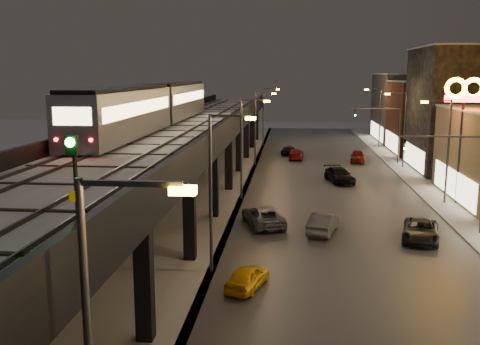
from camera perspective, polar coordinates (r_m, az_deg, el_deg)
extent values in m
cube|color=#46474D|center=(51.88, 9.62, -2.01)|extent=(17.00, 120.00, 0.06)
cube|color=#9FA1A8|center=(53.54, 20.36, -2.09)|extent=(4.00, 120.00, 0.14)
cube|color=#9FA1A8|center=(52.64, -5.20, -1.72)|extent=(11.00, 120.00, 0.06)
cube|color=black|center=(48.81, -5.97, 4.17)|extent=(9.00, 100.00, 1.00)
cube|color=black|center=(23.01, -10.18, -11.31)|extent=(0.70, 0.70, 5.30)
cube|color=black|center=(23.48, -19.14, -4.86)|extent=(8.00, 0.60, 0.50)
cube|color=black|center=(34.41, -17.62, -4.28)|extent=(0.70, 0.70, 5.30)
cube|color=black|center=(32.25, -5.40, -4.80)|extent=(0.70, 0.70, 5.30)
cube|color=black|center=(32.59, -11.87, -0.31)|extent=(8.00, 0.60, 0.50)
cube|color=black|center=(43.53, -12.50, -0.99)|extent=(0.70, 0.70, 5.30)
cube|color=black|center=(41.84, -2.82, -1.21)|extent=(0.70, 0.70, 5.30)
cube|color=black|center=(42.11, -7.84, 2.23)|extent=(8.00, 0.60, 0.50)
cube|color=black|center=(52.96, -9.19, 1.15)|extent=(0.70, 0.70, 5.30)
cube|color=black|center=(51.59, -1.21, 1.03)|extent=(0.70, 0.70, 5.30)
cube|color=black|center=(51.80, -5.30, 3.82)|extent=(8.00, 0.60, 0.50)
cube|color=black|center=(62.58, -6.88, 2.63)|extent=(0.70, 0.70, 5.30)
cube|color=black|center=(61.42, -0.11, 2.56)|extent=(0.70, 0.70, 5.30)
cube|color=black|center=(61.60, -3.55, 4.90)|extent=(8.00, 0.60, 0.50)
cube|color=black|center=(72.29, -5.19, 3.72)|extent=(0.70, 0.70, 5.30)
cube|color=black|center=(71.29, 0.68, 3.66)|extent=(0.70, 0.70, 5.30)
cube|color=black|center=(71.45, -2.29, 5.69)|extent=(8.00, 0.60, 0.50)
cube|color=black|center=(82.08, -3.89, 4.54)|extent=(0.70, 0.70, 5.30)
cube|color=black|center=(81.20, 1.28, 4.50)|extent=(0.70, 0.70, 5.30)
cube|color=black|center=(81.34, -1.33, 6.28)|extent=(8.00, 0.60, 0.50)
cube|color=black|center=(91.91, -2.87, 5.19)|extent=(0.70, 0.70, 5.30)
cube|color=black|center=(91.13, 1.75, 5.15)|extent=(0.70, 0.70, 5.30)
cube|color=black|center=(91.25, -0.57, 6.74)|extent=(8.00, 0.60, 0.50)
cube|color=#B2B7C1|center=(48.75, -5.98, 4.85)|extent=(8.40, 100.00, 0.16)
cube|color=#332D28|center=(49.47, -9.66, 5.02)|extent=(0.08, 98.00, 0.16)
cube|color=#332D28|center=(49.12, -8.03, 5.03)|extent=(0.08, 98.00, 0.16)
cube|color=#332D28|center=(48.49, -4.50, 5.03)|extent=(0.08, 98.00, 0.16)
cube|color=#332D28|center=(48.26, -2.81, 5.02)|extent=(0.08, 98.00, 0.16)
cube|color=black|center=(20.57, -22.81, -3.39)|extent=(7.80, 0.24, 0.06)
cube|color=black|center=(35.22, -10.51, 2.75)|extent=(7.80, 0.24, 0.06)
cube|color=black|center=(50.69, -5.53, 5.19)|extent=(7.80, 0.24, 0.06)
cube|color=black|center=(66.41, -2.89, 6.48)|extent=(7.80, 0.24, 0.06)
cube|color=black|center=(82.24, -1.25, 7.26)|extent=(7.80, 0.24, 0.06)
cube|color=black|center=(48.02, -0.88, 5.38)|extent=(0.30, 100.00, 1.10)
cube|color=black|center=(49.75, -10.93, 5.37)|extent=(0.30, 100.00, 1.10)
cube|color=beige|center=(50.53, 21.82, -1.14)|extent=(0.10, 12.00, 2.40)
cube|color=black|center=(66.82, 23.36, 6.10)|extent=(12.00, 13.00, 14.00)
cube|color=beige|center=(65.81, 18.00, 1.65)|extent=(0.10, 10.40, 2.40)
cube|color=#B2B7C1|center=(66.76, 23.81, 12.16)|extent=(12.20, 13.20, 0.16)
cube|color=brown|center=(80.38, 20.25, 5.48)|extent=(12.00, 12.00, 10.00)
cube|color=beige|center=(79.41, 15.87, 3.20)|extent=(0.10, 9.60, 2.40)
cube|color=#B2B7C1|center=(80.15, 20.48, 9.09)|extent=(12.20, 12.20, 0.16)
cube|color=#404041|center=(93.93, 18.14, 6.54)|extent=(12.00, 16.00, 11.00)
cube|color=beige|center=(93.12, 14.36, 4.30)|extent=(0.10, 12.80, 2.40)
cube|color=#B2B7C1|center=(93.76, 18.34, 9.94)|extent=(12.20, 16.20, 0.16)
cube|color=#38383A|center=(11.26, -11.62, -1.16)|extent=(2.20, 0.12, 0.12)
cube|color=gold|center=(11.01, -6.12, -1.90)|extent=(0.55, 0.28, 0.18)
cylinder|color=#38383A|center=(29.62, -3.14, -2.46)|extent=(0.18, 0.18, 9.00)
cube|color=#38383A|center=(28.81, -1.06, 6.05)|extent=(2.20, 0.12, 0.12)
cube|color=gold|center=(28.71, 1.14, 5.80)|extent=(0.55, 0.28, 0.18)
cylinder|color=#38383A|center=(47.21, 0.14, 2.42)|extent=(0.18, 0.18, 9.00)
cube|color=#38383A|center=(46.70, 1.50, 7.75)|extent=(2.20, 0.12, 0.12)
cube|color=gold|center=(46.64, 2.86, 7.59)|extent=(0.55, 0.28, 0.18)
cylinder|color=#38383A|center=(48.85, 21.30, 1.97)|extent=(0.18, 0.18, 9.00)
cube|color=#38383A|center=(48.16, 20.38, 7.19)|extent=(2.20, 0.12, 0.12)
cube|color=gold|center=(47.90, 19.09, 7.11)|extent=(0.55, 0.28, 0.18)
cylinder|color=#38383A|center=(65.02, 1.64, 4.64)|extent=(0.18, 0.18, 9.00)
cube|color=#38383A|center=(64.66, 2.65, 8.51)|extent=(2.20, 0.12, 0.12)
cube|color=gold|center=(64.61, 3.63, 8.39)|extent=(0.55, 0.28, 0.18)
cylinder|color=#38383A|center=(66.22, 17.15, 4.28)|extent=(0.18, 0.18, 9.00)
cube|color=#38383A|center=(65.71, 16.41, 8.13)|extent=(2.20, 0.12, 0.12)
cube|color=gold|center=(65.52, 15.45, 8.07)|extent=(0.55, 0.28, 0.18)
cylinder|color=#38383A|center=(82.92, 2.50, 5.90)|extent=(0.18, 0.18, 9.00)
cube|color=#38383A|center=(82.63, 3.29, 8.93)|extent=(2.20, 0.12, 0.12)
cube|color=gold|center=(82.60, 4.07, 8.84)|extent=(0.55, 0.28, 0.18)
cylinder|color=#38383A|center=(83.86, 14.73, 5.62)|extent=(0.18, 0.18, 9.00)
cube|color=#38383A|center=(83.46, 14.11, 8.65)|extent=(2.20, 0.12, 0.12)
cube|color=gold|center=(83.31, 13.35, 8.60)|extent=(0.55, 0.28, 0.18)
cube|color=#38383A|center=(39.15, 20.81, 3.61)|extent=(6.00, 0.12, 0.12)
imported|color=black|center=(38.63, 17.17, 2.99)|extent=(0.20, 0.16, 1.00)
sphere|color=#0CFF26|center=(38.51, 17.20, 2.59)|extent=(0.18, 0.18, 0.18)
cylinder|color=#38383A|center=(69.25, 16.62, 3.73)|extent=(0.20, 0.20, 7.00)
cube|color=#38383A|center=(68.44, 14.29, 6.63)|extent=(6.00, 0.12, 0.12)
imported|color=black|center=(68.15, 12.18, 6.28)|extent=(0.20, 0.16, 1.00)
sphere|color=#0CFF26|center=(68.02, 12.18, 6.06)|extent=(0.18, 0.18, 0.18)
cube|color=gray|center=(39.66, -12.46, 6.15)|extent=(2.94, 17.74, 3.35)
cube|color=black|center=(39.58, -12.56, 8.74)|extent=(2.64, 17.24, 0.25)
cube|color=#FFD799|center=(40.11, -14.51, 6.76)|extent=(0.05, 16.22, 0.91)
cube|color=#FFD799|center=(39.20, -10.41, 6.84)|extent=(0.05, 16.22, 0.91)
cube|color=gray|center=(57.57, -6.76, 7.60)|extent=(2.94, 17.74, 3.35)
cube|color=black|center=(57.51, -6.79, 9.39)|extent=(2.64, 17.24, 0.25)
cube|color=#FFD799|center=(57.88, -8.21, 8.03)|extent=(0.05, 16.22, 0.91)
cube|color=#FFD799|center=(57.26, -5.30, 8.07)|extent=(0.05, 16.22, 0.91)
cube|color=#FFD799|center=(31.32, -17.49, 5.74)|extent=(2.23, 0.05, 1.01)
sphere|color=#FF0C0C|center=(31.84, -19.06, 3.34)|extent=(0.20, 0.20, 0.20)
sphere|color=#FF0C0C|center=(31.05, -15.64, 3.36)|extent=(0.20, 0.20, 0.20)
cylinder|color=black|center=(15.18, -17.06, -1.66)|extent=(0.12, 0.12, 2.88)
cube|color=black|center=(14.87, -17.49, 2.77)|extent=(0.31, 0.17, 0.53)
sphere|color=#0CFF26|center=(14.75, -17.69, 3.08)|extent=(0.25, 0.25, 0.25)
cube|color=#DBBF0B|center=(15.13, -17.17, -2.45)|extent=(0.34, 0.04, 0.29)
imported|color=#EEB20F|center=(28.48, 0.80, -11.18)|extent=(2.41, 3.86, 1.23)
imported|color=#464A51|center=(38.29, 8.88, -5.41)|extent=(2.60, 4.64, 1.45)
imported|color=#5A5D62|center=(39.59, 2.48, -4.76)|extent=(3.87, 5.68, 1.44)
imported|color=maroon|center=(70.56, 6.00, 1.91)|extent=(2.11, 4.70, 1.34)
imported|color=black|center=(74.53, 5.19, 2.37)|extent=(2.31, 4.07, 1.31)
imported|color=black|center=(38.13, 18.72, -5.97)|extent=(3.40, 5.37, 1.38)
imported|color=black|center=(56.08, 10.55, -0.36)|extent=(3.30, 5.48, 1.49)
imported|color=maroon|center=(69.44, 12.47, 1.66)|extent=(2.40, 4.69, 1.53)
cylinder|color=#38383A|center=(49.23, 22.38, 1.81)|extent=(0.24, 0.24, 8.74)
cube|color=#FF0C0C|center=(48.81, 22.77, 7.27)|extent=(3.06, 0.25, 0.55)
torus|color=#FFB405|center=(48.58, 22.03, 8.34)|extent=(1.80, 0.56, 1.77)
torus|color=#FFB405|center=(48.99, 23.64, 8.24)|extent=(1.80, 0.56, 1.77)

